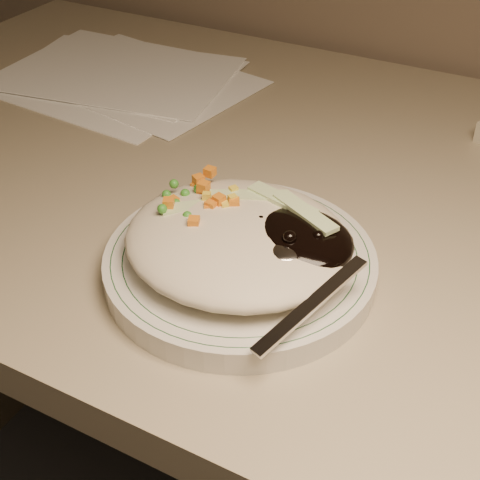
% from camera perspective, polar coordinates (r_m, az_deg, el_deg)
% --- Properties ---
extents(desk, '(1.40, 0.70, 0.74)m').
position_cam_1_polar(desk, '(0.83, 8.68, -7.68)').
color(desk, gray).
rests_on(desk, ground).
extents(plate, '(0.23, 0.23, 0.02)m').
position_cam_1_polar(plate, '(0.58, 0.00, -2.06)').
color(plate, silver).
rests_on(plate, desk).
extents(plate_rim, '(0.22, 0.22, 0.00)m').
position_cam_1_polar(plate_rim, '(0.57, 0.00, -1.28)').
color(plate_rim, '#144723').
rests_on(plate_rim, plate).
extents(meal, '(0.21, 0.19, 0.05)m').
position_cam_1_polar(meal, '(0.56, 0.36, 0.30)').
color(meal, beige).
rests_on(meal, plate).
extents(papers, '(0.36, 0.28, 0.00)m').
position_cam_1_polar(papers, '(0.96, -10.17, 13.57)').
color(papers, white).
rests_on(papers, desk).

